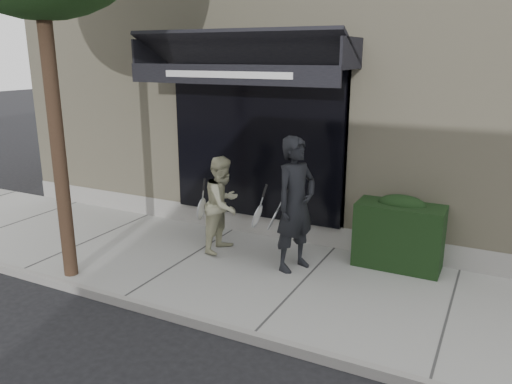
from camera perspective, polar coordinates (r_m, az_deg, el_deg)
The scene contains 7 objects.
ground at distance 7.42m, azimuth 5.24°, elevation -11.07°, with size 80.00×80.00×0.00m, color black.
sidewalk at distance 7.39m, azimuth 5.25°, elevation -10.65°, with size 20.00×3.00×0.12m, color #9D9D98.
curb at distance 6.14m, azimuth -0.35°, elevation -16.30°, with size 20.00×0.10×0.14m, color gray.
building_facade at distance 11.42m, azimuth 15.04°, elevation 12.10°, with size 14.30×8.04×5.64m.
hedge at distance 8.01m, azimuth 16.08°, elevation -4.48°, with size 1.30×0.70×1.14m.
pedestrian_front at distance 7.46m, azimuth 4.52°, elevation -1.43°, with size 0.92×0.97×2.05m.
pedestrian_back at distance 8.24m, azimuth -3.78°, elevation -1.39°, with size 0.66×0.83×1.60m.
Camera 1 is at (2.39, -6.19, 3.31)m, focal length 35.00 mm.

